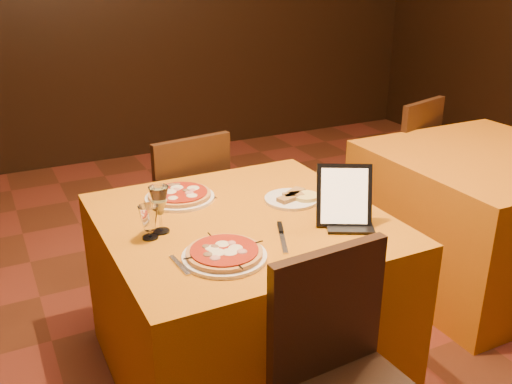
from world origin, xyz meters
name	(u,v)px	position (x,y,z in m)	size (l,w,h in m)	color
floor	(347,381)	(0.00, 0.00, -0.01)	(6.00, 7.00, 0.01)	#5E2D19
wall_back	(121,0)	(0.00, 3.50, 1.40)	(6.00, 0.01, 2.80)	black
main_table	(244,297)	(-0.37, 0.28, 0.38)	(1.10, 1.10, 0.75)	#BB690C
side_table	(480,217)	(1.17, 0.42, 0.38)	(1.10, 1.10, 0.75)	#B8630B
chair_main_far	(178,210)	(-0.37, 1.10, 0.46)	(0.45, 0.45, 0.91)	black
chair_side_far	(392,163)	(1.17, 1.20, 0.46)	(0.36, 0.36, 0.91)	#2F1F0F
pizza_near	(224,255)	(-0.58, 0.00, 0.77)	(0.30, 0.30, 0.03)	white
pizza_far	(180,196)	(-0.54, 0.57, 0.77)	(0.30, 0.30, 0.03)	white
cutlet_dish	(291,198)	(-0.11, 0.34, 0.76)	(0.23, 0.23, 0.03)	white
wine_glass	(160,209)	(-0.71, 0.30, 0.84)	(0.08, 0.08, 0.19)	#D4D679
water_glass	(149,222)	(-0.76, 0.27, 0.81)	(0.06, 0.06, 0.13)	white
tablet	(344,195)	(-0.04, 0.05, 0.87)	(0.21, 0.02, 0.24)	black
knife	(282,239)	(-0.32, 0.03, 0.75)	(0.23, 0.02, 0.01)	#ABABB2
fork_near	(180,265)	(-0.73, 0.02, 0.75)	(0.15, 0.02, 0.01)	#A7A9AE
fork_far	(204,193)	(-0.42, 0.58, 0.75)	(0.17, 0.02, 0.01)	silver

